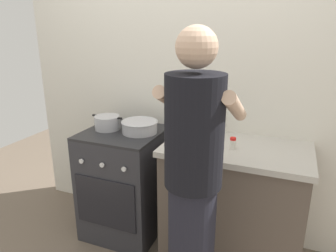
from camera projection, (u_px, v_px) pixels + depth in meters
ground at (157, 249)px, 2.47m from camera, size 6.00×6.00×0.00m
back_wall at (203, 85)px, 2.46m from camera, size 3.20×0.10×2.50m
countertop at (233, 204)px, 2.27m from camera, size 1.00×0.60×0.90m
stove_range at (125, 182)px, 2.59m from camera, size 0.60×0.62×0.90m
pot at (107, 123)px, 2.49m from camera, size 0.27×0.20×0.11m
mixing_bowl at (140, 126)px, 2.41m from camera, size 0.29×0.29×0.10m
utensil_crock at (210, 121)px, 2.36m from camera, size 0.10×0.10×0.34m
spice_bottle at (233, 143)px, 2.09m from camera, size 0.04×0.04×0.08m
person at (193, 190)px, 1.64m from camera, size 0.41×0.50×1.70m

